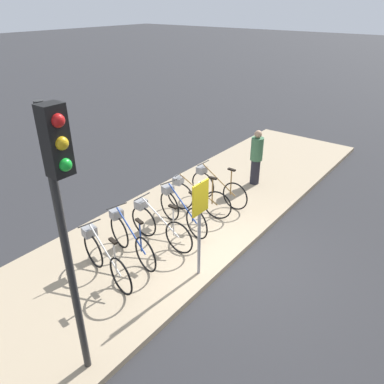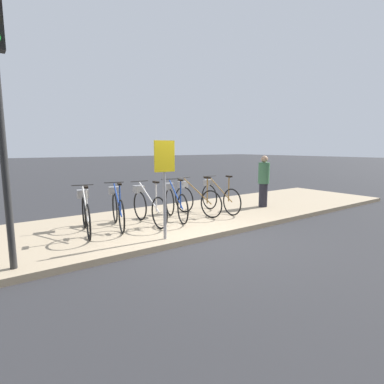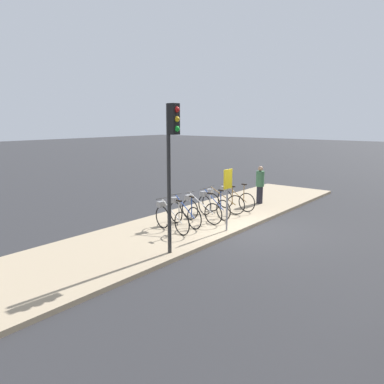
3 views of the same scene
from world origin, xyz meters
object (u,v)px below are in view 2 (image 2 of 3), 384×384
(parked_bicycle_2, at_px, (147,205))
(parked_bicycle_5, at_px, (218,196))
(sign_post, at_px, (165,173))
(parked_bicycle_0, at_px, (85,212))
(parked_bicycle_1, at_px, (117,207))
(parked_bicycle_4, at_px, (195,198))
(pedestrian, at_px, (264,180))
(parked_bicycle_3, at_px, (175,201))

(parked_bicycle_2, xyz_separation_m, parked_bicycle_5, (2.26, 0.05, 0.00))
(sign_post, bearing_deg, parked_bicycle_0, 130.39)
(parked_bicycle_1, bearing_deg, parked_bicycle_0, -172.98)
(parked_bicycle_2, bearing_deg, parked_bicycle_4, 4.91)
(parked_bicycle_5, bearing_deg, parked_bicycle_1, 178.40)
(pedestrian, bearing_deg, parked_bicycle_3, 175.87)
(parked_bicycle_0, distance_m, pedestrian, 5.33)
(parked_bicycle_2, bearing_deg, sign_post, -102.26)
(parked_bicycle_3, distance_m, sign_post, 1.92)
(parked_bicycle_3, relative_size, pedestrian, 1.08)
(parked_bicycle_1, xyz_separation_m, sign_post, (0.41, -1.45, 0.87))
(pedestrian, relative_size, sign_post, 0.81)
(parked_bicycle_3, bearing_deg, parked_bicycle_4, 8.69)
(parked_bicycle_0, relative_size, parked_bicycle_1, 1.01)
(parked_bicycle_5, bearing_deg, parked_bicycle_4, 173.83)
(parked_bicycle_4, height_order, sign_post, sign_post)
(parked_bicycle_4, relative_size, sign_post, 0.88)
(parked_bicycle_0, bearing_deg, parked_bicycle_5, 0.14)
(parked_bicycle_5, xyz_separation_m, sign_post, (-2.54, -1.37, 0.87))
(parked_bicycle_1, height_order, pedestrian, pedestrian)
(parked_bicycle_1, height_order, parked_bicycle_3, same)
(parked_bicycle_2, relative_size, pedestrian, 1.11)
(parked_bicycle_0, relative_size, sign_post, 0.88)
(parked_bicycle_4, xyz_separation_m, sign_post, (-1.78, -1.45, 0.87))
(parked_bicycle_2, height_order, parked_bicycle_4, same)
(parked_bicycle_0, distance_m, parked_bicycle_5, 3.70)
(parked_bicycle_0, xyz_separation_m, parked_bicycle_2, (1.44, -0.04, 0.00))
(parked_bicycle_3, distance_m, parked_bicycle_5, 1.47)
(parked_bicycle_2, relative_size, parked_bicycle_4, 1.01)
(parked_bicycle_0, xyz_separation_m, parked_bicycle_1, (0.74, 0.09, 0.00))
(pedestrian, bearing_deg, parked_bicycle_0, 177.42)
(parked_bicycle_5, distance_m, sign_post, 3.02)
(parked_bicycle_2, relative_size, sign_post, 0.89)
(sign_post, bearing_deg, parked_bicycle_1, 105.91)
(parked_bicycle_4, bearing_deg, pedestrian, -7.94)
(parked_bicycle_0, bearing_deg, parked_bicycle_2, -1.46)
(parked_bicycle_0, xyz_separation_m, parked_bicycle_4, (2.94, 0.09, 0.00))
(parked_bicycle_2, xyz_separation_m, parked_bicycle_3, (0.78, 0.02, 0.00))
(parked_bicycle_1, height_order, parked_bicycle_4, same)
(parked_bicycle_2, relative_size, parked_bicycle_5, 1.00)
(parked_bicycle_5, xyz_separation_m, pedestrian, (1.61, -0.25, 0.36))
(parked_bicycle_3, height_order, parked_bicycle_4, same)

